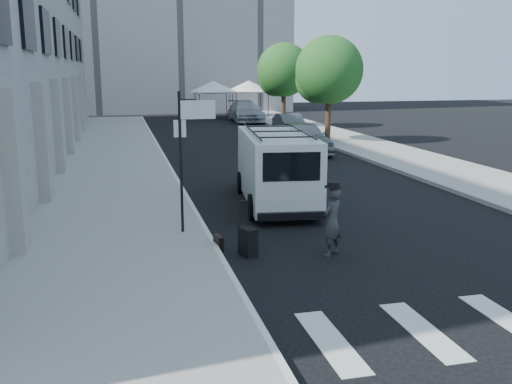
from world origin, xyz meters
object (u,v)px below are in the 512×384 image
briefcase (218,243)px  parked_car_c (246,112)px  cargo_van (275,167)px  parked_car_a (303,137)px  suitcase (248,242)px  parked_car_b (290,124)px  businessman (332,222)px

briefcase → parked_car_c: 33.48m
cargo_van → parked_car_a: 11.13m
briefcase → parked_car_c: size_ratio=0.08×
briefcase → suitcase: size_ratio=0.35×
suitcase → parked_car_b: size_ratio=0.31×
briefcase → parked_car_a: 16.12m
briefcase → parked_car_b: (8.70, 22.77, 0.50)m
briefcase → parked_car_a: parked_car_a is taller
businessman → parked_car_a: bearing=-142.0°
businessman → suitcase: 1.96m
briefcase → parked_car_c: (7.94, 32.52, 0.66)m
parked_car_b → parked_car_a: bearing=-101.3°
suitcase → parked_car_b: 24.74m
briefcase → parked_car_b: 24.38m
briefcase → cargo_van: bearing=50.6°
parked_car_b → cargo_van: bearing=-107.2°
briefcase → suitcase: suitcase is taller
cargo_van → parked_car_b: 19.46m
cargo_van → parked_car_c: bearing=86.1°
parked_car_a → briefcase: bearing=-115.7°
businessman → parked_car_b: 24.59m
businessman → cargo_van: 5.33m
businessman → parked_car_c: 33.97m
briefcase → parked_car_b: size_ratio=0.11×
parked_car_c → cargo_van: bearing=-99.3°
businessman → parked_car_b: bearing=-140.8°
parked_car_a → businessman: bearing=-106.3°
businessman → cargo_van: bearing=-127.6°
briefcase → suitcase: (0.58, -0.60, 0.16)m
cargo_van → suitcase: bearing=-105.4°
parked_car_a → cargo_van: bearing=-113.2°
suitcase → businessman: bearing=-30.5°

